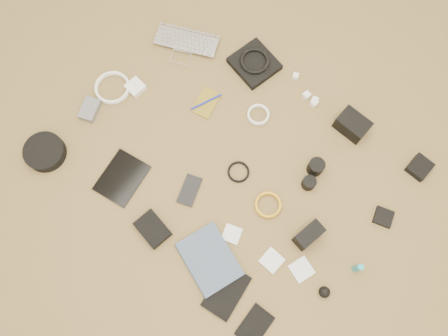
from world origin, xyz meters
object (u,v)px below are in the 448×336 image
Objects in this scene: headphone_case at (45,152)px; tablet at (122,178)px; laptop at (184,49)px; dslr_camera at (352,125)px; paperback at (189,271)px; phone at (190,190)px.

tablet is at bearing 19.99° from headphone_case.
headphone_case is (-0.14, -0.77, 0.01)m from laptop.
dslr_camera is 0.55× the size of paperback.
laptop is at bearing 98.73° from tablet.
headphone_case is at bearing -167.88° from tablet.
paperback reaches higher than tablet.
paperback is (0.48, -0.12, 0.01)m from tablet.
tablet and phone have the same top height.
dslr_camera reaches higher than paperback.
headphone_case is (-0.97, -0.92, -0.02)m from dslr_camera.
tablet is at bearing 96.23° from paperback.
paperback is (0.21, -0.26, 0.01)m from phone.
headphone_case is (-0.33, -0.12, 0.02)m from tablet.
paperback is at bearing -68.69° from phone.
dslr_camera is 1.33m from headphone_case.
headphone_case reaches higher than tablet.
paperback is at bearing -22.25° from tablet.
dslr_camera is at bearing 10.55° from paperback.
paperback is at bearing -96.61° from dslr_camera.
laptop is 0.78m from headphone_case.
phone is 0.34m from paperback.
dslr_camera is 0.78× the size of headphone_case.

